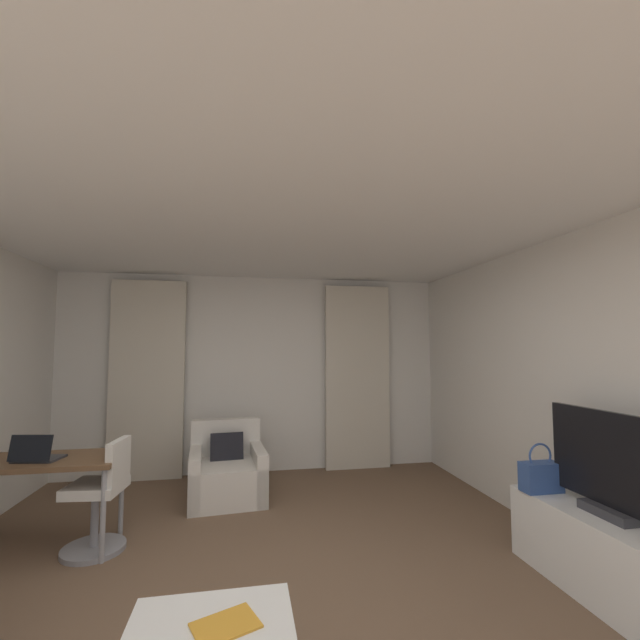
# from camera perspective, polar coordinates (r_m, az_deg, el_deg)

# --- Properties ---
(ground_plane) EXTENTS (12.00, 12.00, 0.00)m
(ground_plane) POSITION_cam_1_polar(r_m,az_deg,el_deg) (3.07, -7.06, -36.04)
(ground_plane) COLOR brown
(wall_window) EXTENTS (5.12, 0.06, 2.60)m
(wall_window) POSITION_cam_1_polar(r_m,az_deg,el_deg) (5.64, -8.80, -7.31)
(wall_window) COLOR silver
(wall_window) RESTS_ON ground
(wall_right) EXTENTS (0.06, 6.12, 2.60)m
(wall_right) POSITION_cam_1_polar(r_m,az_deg,el_deg) (3.76, 35.95, -8.26)
(wall_right) COLOR silver
(wall_right) RESTS_ON ground
(ceiling) EXTENTS (5.12, 6.12, 0.06)m
(ceiling) POSITION_cam_1_polar(r_m,az_deg,el_deg) (2.79, -6.57, 17.10)
(ceiling) COLOR white
(ceiling) RESTS_ON wall_left
(curtain_left_panel) EXTENTS (0.90, 0.06, 2.50)m
(curtain_left_panel) POSITION_cam_1_polar(r_m,az_deg,el_deg) (5.64, -23.00, -7.55)
(curtain_left_panel) COLOR beige
(curtain_left_panel) RESTS_ON ground
(curtain_right_panel) EXTENTS (0.90, 0.06, 2.50)m
(curtain_right_panel) POSITION_cam_1_polar(r_m,az_deg,el_deg) (5.72, 5.27, -7.79)
(curtain_right_panel) COLOR beige
(curtain_right_panel) RESTS_ON ground
(armchair) EXTENTS (0.86, 0.92, 0.80)m
(armchair) POSITION_cam_1_polar(r_m,az_deg,el_deg) (4.89, -12.88, -20.08)
(armchair) COLOR silver
(armchair) RESTS_ON ground
(desk) EXTENTS (1.26, 0.58, 0.74)m
(desk) POSITION_cam_1_polar(r_m,az_deg,el_deg) (4.17, -34.78, -16.58)
(desk) COLOR brown
(desk) RESTS_ON ground
(desk_chair) EXTENTS (0.48, 0.48, 0.88)m
(desk_chair) POSITION_cam_1_polar(r_m,az_deg,el_deg) (4.04, -28.32, -21.37)
(desk_chair) COLOR gray
(desk_chair) RESTS_ON ground
(laptop) EXTENTS (0.36, 0.30, 0.22)m
(laptop) POSITION_cam_1_polar(r_m,az_deg,el_deg) (4.07, -34.86, -15.24)
(laptop) COLOR #2D2D33
(laptop) RESTS_ON desk
(magazine_open) EXTENTS (0.34, 0.29, 0.01)m
(magazine_open) POSITION_cam_1_polar(r_m,az_deg,el_deg) (2.32, -13.05, -36.14)
(magazine_open) COLOR orange
(magazine_open) RESTS_ON coffee_table
(tv_console) EXTENTS (0.52, 1.29, 0.53)m
(tv_console) POSITION_cam_1_polar(r_m,az_deg,el_deg) (3.65, 35.35, -25.23)
(tv_console) COLOR white
(tv_console) RESTS_ON ground
(tv_flatscreen) EXTENTS (0.20, 0.94, 0.68)m
(tv_flatscreen) POSITION_cam_1_polar(r_m,az_deg,el_deg) (3.45, 35.42, -16.38)
(tv_flatscreen) COLOR #333338
(tv_flatscreen) RESTS_ON tv_console
(handbag_primary) EXTENTS (0.30, 0.14, 0.37)m
(handbag_primary) POSITION_cam_1_polar(r_m,az_deg,el_deg) (3.78, 28.48, -18.57)
(handbag_primary) COLOR #335193
(handbag_primary) RESTS_ON tv_console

